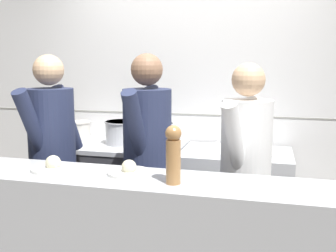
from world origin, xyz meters
name	(u,v)px	position (x,y,z in m)	size (l,w,h in m)	color
wall_back_tiled	(191,99)	(0.00, 1.42, 1.30)	(8.00, 0.06, 2.60)	white
oven_range	(120,190)	(-0.60, 1.01, 0.45)	(1.20, 0.71, 0.90)	#38383D
prep_counter	(235,201)	(0.49, 1.01, 0.44)	(0.95, 0.65, 0.89)	#B7BABF
stock_pot	(79,131)	(-1.01, 1.01, 1.00)	(0.24, 0.24, 0.19)	beige
sauce_pot	(122,132)	(-0.57, 1.02, 1.01)	(0.32, 0.32, 0.21)	#B7BABF
braising_pot	(155,134)	(-0.24, 1.00, 1.01)	(0.34, 0.34, 0.21)	#B7BABF
mixing_bowl_steel	(217,146)	(0.32, 1.02, 0.93)	(0.26, 0.26, 0.09)	#B7BABF
chefs_knife	(256,157)	(0.66, 0.84, 0.89)	(0.33, 0.20, 0.02)	#B7BABF
plated_dish_appetiser	(53,166)	(-0.52, -0.28, 1.03)	(0.27, 0.27, 0.09)	white
plated_dish_dessert	(129,171)	(-0.04, -0.25, 1.03)	(0.26, 0.26, 0.09)	white
pepper_mill	(173,153)	(0.26, -0.37, 1.18)	(0.09, 0.09, 0.32)	#AD7A47
chef_head_cook	(53,156)	(-0.84, 0.25, 0.95)	(0.38, 0.75, 1.71)	black
chef_sous	(148,159)	(-0.10, 0.30, 0.96)	(0.37, 0.75, 1.72)	black
chef_line	(245,173)	(0.61, 0.25, 0.92)	(0.42, 0.72, 1.65)	black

